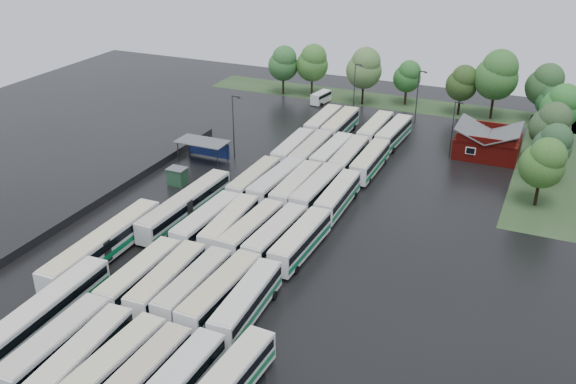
% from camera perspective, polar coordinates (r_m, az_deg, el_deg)
% --- Properties ---
extents(ground, '(160.00, 160.00, 0.00)m').
position_cam_1_polar(ground, '(79.65, -4.84, -4.77)').
color(ground, black).
rests_on(ground, ground).
extents(brick_building, '(10.07, 8.60, 5.39)m').
position_cam_1_polar(brick_building, '(110.01, 17.28, 4.00)').
color(brick_building, maroon).
rests_on(brick_building, ground).
extents(wash_shed, '(8.20, 4.20, 3.58)m').
position_cam_1_polar(wash_shed, '(103.46, -7.51, 4.28)').
color(wash_shed, '#2D2D30').
rests_on(wash_shed, ground).
extents(utility_hut, '(2.70, 2.20, 2.62)m').
position_cam_1_polar(utility_hut, '(96.30, -9.80, 1.39)').
color(utility_hut, '#1F442B').
rests_on(utility_hut, ground).
extents(grass_strip_north, '(80.00, 10.00, 0.01)m').
position_cam_1_polar(grass_strip_north, '(134.84, 9.23, 7.88)').
color(grass_strip_north, '#27401F').
rests_on(grass_strip_north, ground).
extents(grass_strip_east, '(10.00, 50.00, 0.01)m').
position_cam_1_polar(grass_strip_east, '(110.26, 22.27, 2.22)').
color(grass_strip_east, '#27401F').
rests_on(grass_strip_east, ground).
extents(west_fence, '(0.10, 50.00, 1.20)m').
position_cam_1_polar(west_fence, '(96.54, -14.24, 0.55)').
color(west_fence, '#2D2D30').
rests_on(west_fence, ground).
extents(bus_r0c0, '(2.88, 12.93, 3.59)m').
position_cam_1_polar(bus_r0c0, '(64.01, -19.93, -12.76)').
color(bus_r0c0, silver).
rests_on(bus_r0c0, ground).
extents(bus_r0c1, '(3.30, 12.68, 3.50)m').
position_cam_1_polar(bus_r0c1, '(62.04, -17.82, -13.84)').
color(bus_r0c1, silver).
rests_on(bus_r0c1, ground).
extents(bus_r0c2, '(3.20, 12.73, 3.51)m').
position_cam_1_polar(bus_r0c2, '(60.22, -15.38, -14.82)').
color(bus_r0c2, silver).
rests_on(bus_r0c2, ground).
extents(bus_r0c3, '(2.85, 12.42, 3.44)m').
position_cam_1_polar(bus_r0c3, '(58.60, -12.95, -15.86)').
color(bus_r0c3, silver).
rests_on(bus_r0c3, ground).
extents(bus_r1c0, '(2.74, 12.54, 3.49)m').
position_cam_1_polar(bus_r1c0, '(71.83, -12.99, -7.28)').
color(bus_r1c0, silver).
rests_on(bus_r1c0, ground).
extents(bus_r1c1, '(3.17, 12.70, 3.51)m').
position_cam_1_polar(bus_r1c1, '(70.37, -10.67, -7.77)').
color(bus_r1c1, silver).
rests_on(bus_r1c1, ground).
extents(bus_r1c2, '(2.66, 12.32, 3.43)m').
position_cam_1_polar(bus_r1c2, '(69.11, -8.37, -8.30)').
color(bus_r1c2, silver).
rests_on(bus_r1c2, ground).
extents(bus_r1c3, '(3.13, 13.06, 3.62)m').
position_cam_1_polar(bus_r1c3, '(67.56, -6.01, -8.91)').
color(bus_r1c3, silver).
rests_on(bus_r1c3, ground).
extents(bus_r1c4, '(3.24, 12.71, 3.51)m').
position_cam_1_polar(bus_r1c4, '(66.11, -3.68, -9.74)').
color(bus_r1c4, silver).
rests_on(bus_r1c4, ground).
extents(bus_r2c0, '(3.07, 12.78, 3.54)m').
position_cam_1_polar(bus_r2c0, '(81.34, -7.21, -2.64)').
color(bus_r2c0, silver).
rests_on(bus_r2c0, ground).
extents(bus_r2c1, '(3.26, 12.50, 3.45)m').
position_cam_1_polar(bus_r2c1, '(80.38, -5.20, -2.94)').
color(bus_r2c1, silver).
rests_on(bus_r2c1, ground).
extents(bus_r2c2, '(3.12, 12.43, 3.43)m').
position_cam_1_polar(bus_r2c2, '(79.03, -3.24, -3.40)').
color(bus_r2c2, silver).
rests_on(bus_r2c2, ground).
extents(bus_r2c3, '(3.14, 12.58, 3.48)m').
position_cam_1_polar(bus_r2c3, '(77.72, -1.10, -3.87)').
color(bus_r2c3, silver).
rests_on(bus_r2c3, ground).
extents(bus_r2c4, '(3.01, 12.72, 3.52)m').
position_cam_1_polar(bus_r2c4, '(76.58, 1.14, -4.33)').
color(bus_r2c4, silver).
rests_on(bus_r2c4, ground).
extents(bus_r3c0, '(2.71, 12.37, 3.44)m').
position_cam_1_polar(bus_r3c0, '(92.12, -3.02, 1.00)').
color(bus_r3c0, silver).
rests_on(bus_r3c0, ground).
extents(bus_r3c1, '(3.34, 13.09, 3.61)m').
position_cam_1_polar(bus_r3c1, '(91.13, -1.00, 0.81)').
color(bus_r3c1, silver).
rests_on(bus_r3c1, ground).
extents(bus_r3c2, '(2.81, 12.97, 3.61)m').
position_cam_1_polar(bus_r3c2, '(89.77, 0.77, 0.42)').
color(bus_r3c2, silver).
rests_on(bus_r3c2, ground).
extents(bus_r3c3, '(3.02, 13.10, 3.63)m').
position_cam_1_polar(bus_r3c3, '(88.97, 2.60, 0.16)').
color(bus_r3c3, silver).
rests_on(bus_r3c3, ground).
extents(bus_r3c4, '(2.88, 12.43, 3.45)m').
position_cam_1_polar(bus_r3c4, '(87.67, 4.47, -0.37)').
color(bus_r3c4, silver).
rests_on(bus_r3c4, ground).
extents(bus_r4c0, '(2.99, 12.55, 3.47)m').
position_cam_1_polar(bus_r4c0, '(103.26, 0.47, 3.82)').
color(bus_r4c0, silver).
rests_on(bus_r4c0, ground).
extents(bus_r4c1, '(2.94, 12.96, 3.60)m').
position_cam_1_polar(bus_r4c1, '(102.16, 2.11, 3.60)').
color(bus_r4c1, silver).
rests_on(bus_r4c1, ground).
extents(bus_r4c2, '(2.85, 12.64, 3.51)m').
position_cam_1_polar(bus_r4c2, '(101.55, 3.91, 3.39)').
color(bus_r4c2, silver).
rests_on(bus_r4c2, ground).
extents(bus_r4c3, '(2.99, 12.90, 3.58)m').
position_cam_1_polar(bus_r4c3, '(100.18, 5.43, 3.04)').
color(bus_r4c3, silver).
rests_on(bus_r4c3, ground).
extents(bus_r4c4, '(2.73, 12.65, 3.52)m').
position_cam_1_polar(bus_r4c4, '(99.42, 7.31, 2.74)').
color(bus_r4c4, silver).
rests_on(bus_r4c4, ground).
extents(bus_r5c0, '(2.94, 12.79, 3.55)m').
position_cam_1_polar(bus_r5c0, '(115.38, 3.15, 6.17)').
color(bus_r5c0, silver).
rests_on(bus_r5c0, ground).
extents(bus_r5c1, '(2.92, 13.08, 3.63)m').
position_cam_1_polar(bus_r5c1, '(114.03, 4.66, 5.91)').
color(bus_r5c1, silver).
rests_on(bus_r5c1, ground).
extents(bus_r5c3, '(2.83, 12.95, 3.60)m').
position_cam_1_polar(bus_r5c3, '(112.52, 7.76, 5.48)').
color(bus_r5c3, silver).
rests_on(bus_r5c3, ground).
extents(bus_r5c4, '(3.23, 12.71, 3.51)m').
position_cam_1_polar(bus_r5c4, '(111.59, 9.37, 5.17)').
color(bus_r5c4, silver).
rests_on(bus_r5c4, ground).
extents(artic_bus_west_a, '(3.15, 18.83, 3.48)m').
position_cam_1_polar(artic_bus_west_a, '(68.48, -21.22, -10.29)').
color(artic_bus_west_a, silver).
rests_on(artic_bus_west_a, ground).
extents(artic_bus_west_b, '(3.17, 18.66, 3.45)m').
position_cam_1_polar(artic_bus_west_b, '(85.95, -9.08, -1.17)').
color(artic_bus_west_b, silver).
rests_on(artic_bus_west_b, ground).
extents(artic_bus_west_c, '(3.02, 19.58, 3.63)m').
position_cam_1_polar(artic_bus_west_c, '(78.51, -16.08, -4.57)').
color(artic_bus_west_c, silver).
rests_on(artic_bus_west_c, ground).
extents(minibus, '(2.76, 5.55, 2.32)m').
position_cam_1_polar(minibus, '(132.35, 2.95, 8.42)').
color(minibus, white).
rests_on(minibus, ground).
extents(tree_north_0, '(6.32, 6.32, 10.46)m').
position_cam_1_polar(tree_north_0, '(136.89, -0.40, 11.40)').
color(tree_north_0, black).
rests_on(tree_north_0, ground).
extents(tree_north_1, '(6.66, 6.66, 11.02)m').
position_cam_1_polar(tree_north_1, '(135.89, 2.21, 11.43)').
color(tree_north_1, black).
rests_on(tree_north_1, ground).
extents(tree_north_2, '(7.12, 7.12, 11.79)m').
position_cam_1_polar(tree_north_2, '(130.55, 6.82, 10.91)').
color(tree_north_2, black).
rests_on(tree_north_2, ground).
extents(tree_north_3, '(5.55, 5.54, 9.17)m').
position_cam_1_polar(tree_north_3, '(132.23, 10.60, 10.09)').
color(tree_north_3, black).
rests_on(tree_north_3, ground).
extents(tree_north_4, '(5.98, 5.98, 9.90)m').
position_cam_1_polar(tree_north_4, '(128.10, 15.25, 9.35)').
color(tree_north_4, black).
rests_on(tree_north_4, ground).
extents(tree_north_5, '(8.09, 8.09, 13.40)m').
position_cam_1_polar(tree_north_5, '(126.88, 18.12, 9.90)').
color(tree_north_5, black).
rests_on(tree_north_5, ground).
extents(tree_north_6, '(6.82, 6.82, 11.30)m').
position_cam_1_polar(tree_north_6, '(128.42, 21.93, 8.87)').
color(tree_north_6, black).
rests_on(tree_north_6, ground).
extents(tree_east_0, '(6.11, 6.11, 10.12)m').
position_cam_1_polar(tree_east_0, '(92.94, 21.80, 2.45)').
color(tree_east_0, black).
rests_on(tree_east_0, ground).
extents(tree_east_1, '(5.68, 5.68, 9.41)m').
position_cam_1_polar(tree_east_1, '(101.31, 22.50, 3.89)').
color(tree_east_1, black).
rests_on(tree_east_1, ground).
extents(tree_east_2, '(6.29, 6.29, 10.41)m').
position_cam_1_polar(tree_east_2, '(108.08, 22.37, 5.57)').
color(tree_east_2, '#2F2418').
rests_on(tree_east_2, ground).
extents(tree_east_3, '(6.58, 6.58, 10.90)m').
position_cam_1_polar(tree_east_3, '(117.27, 23.14, 7.07)').
color(tree_east_3, '#372A1D').
rests_on(tree_east_3, ground).
extents(tree_east_4, '(4.71, 4.68, 7.76)m').
position_cam_1_polar(tree_east_4, '(126.42, 22.25, 7.49)').
color(tree_east_4, black).
rests_on(tree_east_4, ground).
extents(lamp_post_ne, '(1.47, 0.29, 9.52)m').
position_cam_1_polar(lamp_post_ne, '(106.43, 14.50, 5.74)').
color(lamp_post_ne, '#2D2D30').
rests_on(lamp_post_ne, ground).
extents(lamp_post_nw, '(1.62, 0.31, 10.49)m').
position_cam_1_polar(lamp_post_nw, '(103.30, -4.82, 6.21)').
color(lamp_post_nw, '#2D2D30').
rests_on(lamp_post_nw, ground).
extents(lamp_post_back_w, '(1.54, 0.30, 10.02)m').
position_cam_1_polar(lamp_post_back_w, '(124.51, 5.99, 9.39)').
color(lamp_post_back_w, '#2D2D30').
rests_on(lamp_post_back_w, ground).
extents(lamp_post_back_e, '(1.55, 0.30, 10.07)m').
position_cam_1_polar(lamp_post_back_e, '(121.22, 11.49, 8.59)').
color(lamp_post_back_e, '#2D2D30').
rests_on(lamp_post_back_e, ground).
extents(puddle_0, '(3.54, 3.54, 0.01)m').
position_cam_1_polar(puddle_0, '(69.46, -14.42, -10.61)').
color(puddle_0, black).
rests_on(puddle_0, ground).
extents(puddle_2, '(6.75, 6.75, 0.01)m').
position_cam_1_polar(puddle_2, '(87.94, -9.22, -1.94)').
color(puddle_2, black).
rests_on(puddle_2, ground).
extents(puddle_3, '(3.49, 3.49, 0.01)m').
position_cam_1_polar(puddle_3, '(75.13, -4.81, -6.79)').
color(puddle_3, black).
rests_on(puddle_3, ground).
extents(puddle_4, '(3.54, 3.54, 0.01)m').
position_cam_1_polar(puddle_4, '(60.04, -3.69, -16.34)').
color(puddle_4, black).
rests_on(puddle_4, ground).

